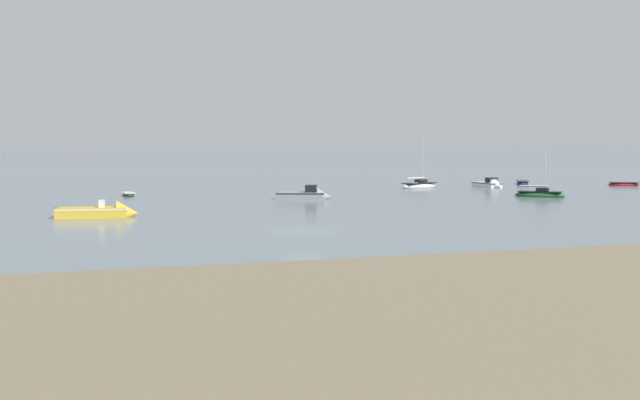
% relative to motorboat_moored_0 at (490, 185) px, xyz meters
% --- Properties ---
extents(ground_plane, '(800.00, 800.00, 0.00)m').
position_rel_motorboat_moored_0_xyz_m(ground_plane, '(-36.81, -39.45, -0.29)').
color(ground_plane, slate).
extents(mudflat_shore, '(283.82, 27.51, 0.26)m').
position_rel_motorboat_moored_0_xyz_m(mudflat_shore, '(-37.07, -66.96, -0.15)').
color(mudflat_shore, '#7A6B51').
rests_on(mudflat_shore, ground).
extents(motorboat_moored_0, '(2.20, 5.13, 1.89)m').
position_rel_motorboat_moored_0_xyz_m(motorboat_moored_0, '(0.00, 0.00, 0.00)').
color(motorboat_moored_0, white).
rests_on(motorboat_moored_0, ground).
extents(sailboat_moored_1, '(6.03, 3.83, 6.48)m').
position_rel_motorboat_moored_0_xyz_m(sailboat_moored_1, '(-8.96, 2.05, -0.01)').
color(sailboat_moored_1, white).
rests_on(sailboat_moored_1, ground).
extents(rowboat_moored_1, '(1.38, 3.39, 0.52)m').
position_rel_motorboat_moored_0_xyz_m(rowboat_moored_1, '(-45.06, -1.77, -0.14)').
color(rowboat_moored_1, '#23602D').
rests_on(rowboat_moored_1, ground).
extents(rowboat_moored_2, '(4.12, 3.01, 0.62)m').
position_rel_motorboat_moored_0_xyz_m(rowboat_moored_2, '(18.92, -1.85, -0.12)').
color(rowboat_moored_2, red).
rests_on(rowboat_moored_2, ground).
extents(sailboat_moored_2, '(4.90, 4.78, 5.85)m').
position_rel_motorboat_moored_0_xyz_m(sailboat_moored_2, '(-3.91, -16.78, -0.03)').
color(sailboat_moored_2, '#23602D').
rests_on(sailboat_moored_2, ground).
extents(motorboat_moored_3, '(5.90, 3.86, 2.12)m').
position_rel_motorboat_moored_0_xyz_m(motorboat_moored_3, '(-28.06, -12.26, 0.04)').
color(motorboat_moored_3, gray).
rests_on(motorboat_moored_3, ground).
extents(rowboat_moored_5, '(3.52, 4.71, 0.71)m').
position_rel_motorboat_moored_0_xyz_m(rowboat_moored_5, '(8.13, 5.41, -0.09)').
color(rowboat_moored_5, navy).
rests_on(rowboat_moored_5, ground).
extents(motorboat_moored_4, '(6.32, 2.78, 2.10)m').
position_rel_motorboat_moored_0_xyz_m(motorboat_moored_4, '(-48.73, -25.71, 0.00)').
color(motorboat_moored_4, gold).
rests_on(motorboat_moored_4, ground).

